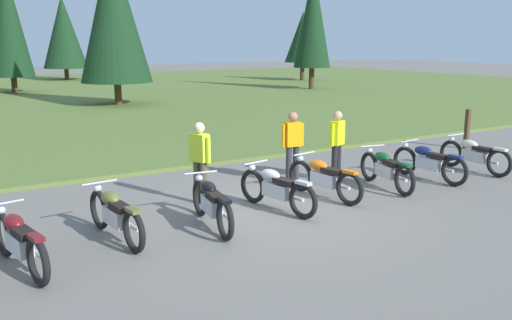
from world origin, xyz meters
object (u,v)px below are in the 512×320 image
object	(u,v)px
motorcycle_silver	(276,188)
motorcycle_cream	(474,155)
trail_marker_post	(467,129)
motorcycle_british_green	(386,169)
motorcycle_navy	(429,162)
rider_near_row_end	(337,142)
motorcycle_maroon	(19,241)
rider_with_back_turned	(293,143)
rider_in_hivis_vest	(200,158)
motorcycle_black	(211,203)
motorcycle_orange	(324,178)
motorcycle_olive	(115,214)

from	to	relation	value
motorcycle_silver	motorcycle_cream	bearing A→B (deg)	1.16
trail_marker_post	motorcycle_cream	bearing A→B (deg)	-138.82
motorcycle_silver	motorcycle_british_green	xyz separation A→B (m)	(3.01, 0.11, 0.00)
motorcycle_navy	motorcycle_cream	bearing A→B (deg)	-0.14
motorcycle_silver	rider_near_row_end	world-z (taller)	rider_near_row_end
motorcycle_maroon	motorcycle_british_green	xyz separation A→B (m)	(7.70, 0.57, 0.00)
rider_with_back_turned	rider_in_hivis_vest	xyz separation A→B (m)	(-2.52, -0.37, 0.00)
motorcycle_black	motorcycle_british_green	bearing A→B (deg)	4.14
motorcycle_silver	trail_marker_post	world-z (taller)	trail_marker_post
motorcycle_navy	motorcycle_maroon	bearing A→B (deg)	-176.31
motorcycle_british_green	motorcycle_black	bearing A→B (deg)	-175.86
motorcycle_orange	motorcycle_navy	distance (m)	3.08
trail_marker_post	motorcycle_olive	bearing A→B (deg)	-169.33
motorcycle_maroon	rider_with_back_turned	distance (m)	6.47
motorcycle_black	rider_with_back_turned	distance (m)	3.48
motorcycle_maroon	motorcycle_olive	world-z (taller)	same
motorcycle_british_green	rider_near_row_end	world-z (taller)	rider_near_row_end
motorcycle_maroon	trail_marker_post	xyz separation A→B (m)	(13.14, 2.67, 0.17)
motorcycle_british_green	rider_in_hivis_vest	world-z (taller)	rider_in_hivis_vest
motorcycle_olive	motorcycle_orange	distance (m)	4.49
motorcycle_cream	trail_marker_post	xyz separation A→B (m)	(2.39, 2.09, 0.17)
motorcycle_maroon	motorcycle_navy	world-z (taller)	same
motorcycle_orange	motorcycle_british_green	size ratio (longest dim) A/B	1.01
motorcycle_black	rider_in_hivis_vest	xyz separation A→B (m)	(0.44, 1.38, 0.51)
motorcycle_navy	motorcycle_cream	size ratio (longest dim) A/B	1.00
motorcycle_maroon	motorcycle_british_green	distance (m)	7.72
motorcycle_cream	rider_near_row_end	size ratio (longest dim) A/B	1.26
motorcycle_navy	rider_in_hivis_vest	size ratio (longest dim) A/B	1.26
motorcycle_british_green	trail_marker_post	distance (m)	5.84
rider_in_hivis_vest	motorcycle_british_green	bearing A→B (deg)	-14.53
motorcycle_olive	rider_with_back_turned	size ratio (longest dim) A/B	1.26
motorcycle_cream	rider_in_hivis_vest	bearing A→B (deg)	171.69
motorcycle_black	motorcycle_silver	size ratio (longest dim) A/B	1.01
motorcycle_british_green	motorcycle_cream	xyz separation A→B (m)	(3.05, 0.02, 0.00)
motorcycle_cream	trail_marker_post	world-z (taller)	trail_marker_post
motorcycle_maroon	rider_near_row_end	size ratio (longest dim) A/B	1.25
motorcycle_orange	rider_with_back_turned	bearing A→B (deg)	84.80
motorcycle_orange	trail_marker_post	distance (m)	7.40
trail_marker_post	motorcycle_navy	bearing A→B (deg)	-152.70
rider_near_row_end	motorcycle_silver	bearing A→B (deg)	-154.68
motorcycle_navy	rider_in_hivis_vest	world-z (taller)	rider_in_hivis_vest
motorcycle_cream	rider_in_hivis_vest	world-z (taller)	rider_in_hivis_vest
motorcycle_black	motorcycle_orange	size ratio (longest dim) A/B	1.00
motorcycle_navy	trail_marker_post	world-z (taller)	trail_marker_post
rider_in_hivis_vest	motorcycle_silver	bearing A→B (deg)	-47.30
motorcycle_olive	motorcycle_navy	distance (m)	7.56
motorcycle_black	motorcycle_cream	xyz separation A→B (m)	(7.57, 0.34, 0.00)
motorcycle_silver	motorcycle_british_green	world-z (taller)	same
motorcycle_british_green	rider_in_hivis_vest	size ratio (longest dim) A/B	1.25
rider_near_row_end	rider_in_hivis_vest	xyz separation A→B (m)	(-3.51, 0.01, 0.00)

